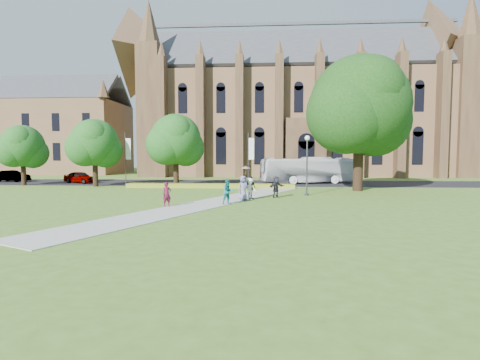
# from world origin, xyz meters

# --- Properties ---
(ground) EXTENTS (160.00, 160.00, 0.00)m
(ground) POSITION_xyz_m (0.00, 0.00, 0.00)
(ground) COLOR #46681F
(ground) RESTS_ON ground
(road) EXTENTS (160.00, 10.00, 0.02)m
(road) POSITION_xyz_m (0.00, 20.00, 0.01)
(road) COLOR black
(road) RESTS_ON ground
(footpath) EXTENTS (15.58, 28.54, 0.04)m
(footpath) POSITION_xyz_m (0.00, 1.00, 0.02)
(footpath) COLOR #B2B2A8
(footpath) RESTS_ON ground
(flower_hedge) EXTENTS (18.00, 1.40, 0.45)m
(flower_hedge) POSITION_xyz_m (-2.00, 13.20, 0.23)
(flower_hedge) COLOR gold
(flower_hedge) RESTS_ON ground
(cathedral) EXTENTS (52.60, 18.25, 28.00)m
(cathedral) POSITION_xyz_m (10.00, 39.73, 12.98)
(cathedral) COLOR brown
(cathedral) RESTS_ON ground
(building_west) EXTENTS (22.00, 14.00, 18.30)m
(building_west) POSITION_xyz_m (-34.00, 42.00, 9.21)
(building_west) COLOR brown
(building_west) RESTS_ON ground
(streetlamp) EXTENTS (0.44, 0.44, 5.24)m
(streetlamp) POSITION_xyz_m (7.50, 6.50, 3.30)
(streetlamp) COLOR #38383D
(streetlamp) RESTS_ON ground
(large_tree) EXTENTS (9.60, 9.60, 13.20)m
(large_tree) POSITION_xyz_m (13.00, 11.00, 8.37)
(large_tree) COLOR #332114
(large_tree) RESTS_ON ground
(street_tree_0) EXTENTS (5.20, 5.20, 7.50)m
(street_tree_0) POSITION_xyz_m (-15.00, 14.00, 4.87)
(street_tree_0) COLOR #332114
(street_tree_0) RESTS_ON ground
(street_tree_1) EXTENTS (5.60, 5.60, 8.05)m
(street_tree_1) POSITION_xyz_m (-6.00, 14.50, 5.22)
(street_tree_1) COLOR #332114
(street_tree_1) RESTS_ON ground
(street_tree_2) EXTENTS (4.80, 4.80, 6.95)m
(street_tree_2) POSITION_xyz_m (-24.00, 15.00, 4.53)
(street_tree_2) COLOR #332114
(street_tree_2) RESTS_ON ground
(banner_pole_0) EXTENTS (0.70, 0.10, 6.00)m
(banner_pole_0) POSITION_xyz_m (2.11, 15.20, 3.39)
(banner_pole_0) COLOR #38383D
(banner_pole_0) RESTS_ON ground
(banner_pole_1) EXTENTS (0.70, 0.10, 6.00)m
(banner_pole_1) POSITION_xyz_m (-11.89, 15.20, 3.39)
(banner_pole_1) COLOR #38383D
(banner_pole_1) RESTS_ON ground
(tour_coach) EXTENTS (11.92, 5.62, 3.24)m
(tour_coach) POSITION_xyz_m (9.10, 19.91, 1.64)
(tour_coach) COLOR white
(tour_coach) RESTS_ON road
(car_0) EXTENTS (4.61, 3.08, 1.46)m
(car_0) POSITION_xyz_m (-19.01, 18.44, 0.75)
(car_0) COLOR gray
(car_0) RESTS_ON road
(car_1) EXTENTS (4.61, 2.07, 1.47)m
(car_1) POSITION_xyz_m (-28.92, 19.99, 0.76)
(car_1) COLOR gray
(car_1) RESTS_ON road
(pedestrian_0) EXTENTS (0.73, 0.66, 1.66)m
(pedestrian_0) POSITION_xyz_m (-2.86, -1.43, 0.87)
(pedestrian_0) COLOR #57142C
(pedestrian_0) RESTS_ON footpath
(pedestrian_1) EXTENTS (1.08, 1.01, 1.78)m
(pedestrian_1) POSITION_xyz_m (1.19, 0.09, 0.93)
(pedestrian_1) COLOR #166A6F
(pedestrian_1) RESTS_ON footpath
(pedestrian_2) EXTENTS (1.27, 1.11, 1.70)m
(pedestrian_2) POSITION_xyz_m (2.66, 2.84, 0.89)
(pedestrian_2) COLOR white
(pedestrian_2) RESTS_ON footpath
(pedestrian_3) EXTENTS (1.08, 1.08, 1.84)m
(pedestrian_3) POSITION_xyz_m (2.68, 3.05, 0.96)
(pedestrian_3) COLOR black
(pedestrian_3) RESTS_ON footpath
(pedestrian_4) EXTENTS (1.12, 1.04, 1.92)m
(pedestrian_4) POSITION_xyz_m (2.16, 2.31, 1.00)
(pedestrian_4) COLOR slate
(pedestrian_4) RESTS_ON footpath
(pedestrian_5) EXTENTS (1.54, 1.44, 1.73)m
(pedestrian_5) POSITION_xyz_m (4.76, 4.50, 0.90)
(pedestrian_5) COLOR #25252C
(pedestrian_5) RESTS_ON footpath
(parasol) EXTENTS (0.93, 0.93, 0.62)m
(parasol) POSITION_xyz_m (2.34, 2.41, 2.27)
(parasol) COLOR tan
(parasol) RESTS_ON pedestrian_4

